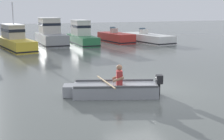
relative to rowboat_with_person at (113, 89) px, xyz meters
The scene contains 7 objects.
ground_plane 1.55m from the rowboat_with_person, 23.33° to the left, with size 120.00×120.00×0.00m, color slate.
rowboat_with_person is the anchor object (origin of this frame).
moored_boat_yellow 15.53m from the rowboat_with_person, 99.43° to the left, with size 2.89×6.76×3.77m.
moored_boat_grey 17.18m from the rowboat_with_person, 87.59° to the left, with size 2.27×5.39×2.47m.
moored_boat_green 16.92m from the rowboat_with_person, 78.03° to the left, with size 1.75×5.50×2.24m.
moored_boat_red 18.34m from the rowboat_with_person, 67.20° to the left, with size 2.42×4.82×1.50m.
moored_boat_white 18.79m from the rowboat_with_person, 57.79° to the left, with size 3.00×6.74×1.38m.
Camera 1 is at (-5.35, -10.32, 3.17)m, focal length 46.54 mm.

